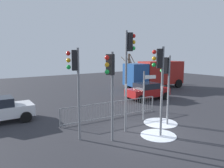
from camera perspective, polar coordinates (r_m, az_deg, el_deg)
The scene contains 13 objects.
ground_plane at distance 11.15m, azimuth 8.56°, elevation -12.81°, with size 60.00×60.00×0.00m, color #2D2D33.
traffic_light_mid_left at distance 11.98m, azimuth 14.62°, elevation 2.56°, with size 0.38×0.54×3.90m.
traffic_light_mid_right at distance 10.46m, azimuth 4.55°, elevation 6.80°, with size 0.57×0.35×5.11m.
traffic_light_foreground_right at distance 9.13m, azimuth -0.42°, elevation 1.97°, with size 0.54×0.38×4.08m.
traffic_light_rear_left at distance 9.47m, azimuth -10.08°, elevation 2.85°, with size 0.54×0.38×4.26m.
traffic_light_foreground_left at distance 10.08m, azimuth 12.83°, elevation 3.37°, with size 0.49×0.44×4.32m.
direction_sign_post at distance 12.57m, azimuth 8.92°, elevation -2.48°, with size 0.74×0.34×2.98m.
pedestrian_guard_railing at distance 13.04m, azimuth 0.04°, elevation -7.02°, with size 6.63×0.56×1.07m.
car_red_trailing at distance 18.64m, azimuth 9.60°, elevation -1.81°, with size 3.94×2.22×1.47m.
delivery_truck at distance 24.81m, azimuth 11.52°, elevation 2.90°, with size 7.30×3.49×3.10m.
bare_tree_left at distance 30.37m, azimuth 4.64°, elevation 4.81°, with size 1.68×1.67×4.00m.
snow_patch_kerb at distance 10.86m, azimuth 12.52°, elevation -13.47°, with size 1.75×1.75×0.01m, color silver.
snow_patch_island at distance 12.68m, azimuth 13.06°, elevation -10.27°, with size 1.94×1.94×0.01m, color white.
Camera 1 is at (-7.21, -7.51, 4.00)m, focal length 33.50 mm.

